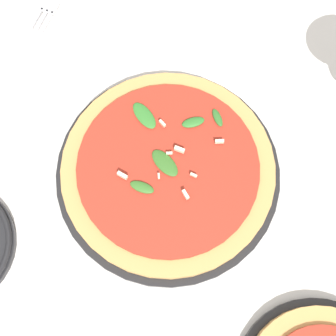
% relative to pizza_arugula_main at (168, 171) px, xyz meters
% --- Properties ---
extents(ground_plane, '(6.00, 6.00, 0.00)m').
position_rel_pizza_arugula_main_xyz_m(ground_plane, '(0.01, -0.02, -0.02)').
color(ground_plane, silver).
extents(pizza_arugula_main, '(0.31, 0.31, 0.05)m').
position_rel_pizza_arugula_main_xyz_m(pizza_arugula_main, '(0.00, 0.00, 0.00)').
color(pizza_arugula_main, black).
rests_on(pizza_arugula_main, ground_plane).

